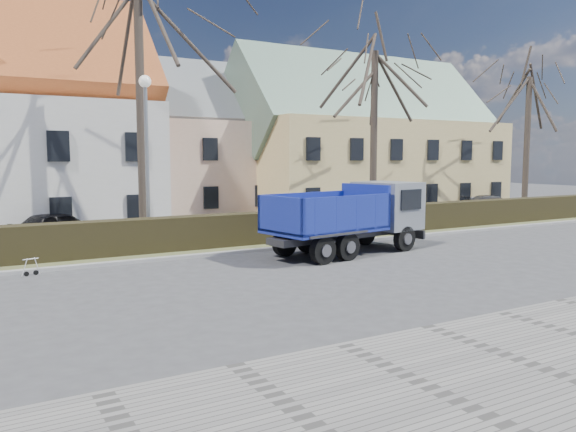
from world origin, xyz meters
TOP-DOWN VIEW (x-y plane):
  - ground at (0.00, 0.00)m, footprint 120.00×120.00m
  - sidewalk_near at (0.00, -8.50)m, footprint 80.00×5.00m
  - curb_far at (0.00, 4.60)m, footprint 80.00×0.30m
  - grass_strip at (0.00, 6.20)m, footprint 80.00×3.00m
  - hedge at (0.00, 6.00)m, footprint 60.00×0.90m
  - building_pink at (4.00, 20.00)m, footprint 10.80×8.80m
  - building_yellow at (16.00, 17.00)m, footprint 18.80×10.80m
  - tree_1 at (-2.00, 8.50)m, footprint 9.20×9.20m
  - tree_2 at (10.00, 8.50)m, footprint 8.00×8.00m
  - tree_3 at (22.00, 8.50)m, footprint 7.60×7.60m
  - dump_truck at (3.85, 2.51)m, footprint 7.20×3.66m
  - streetlight at (-2.22, 7.00)m, footprint 0.53×0.53m
  - cart_frame at (-6.90, 4.03)m, footprint 0.74×0.55m
  - parked_car_a at (-4.98, 10.86)m, footprint 4.31×3.00m
  - parked_car_b at (21.61, 10.57)m, footprint 4.35×2.87m

SIDE VIEW (x-z plane):
  - ground at x=0.00m, z-range 0.00..0.00m
  - sidewalk_near at x=0.00m, z-range 0.00..0.08m
  - grass_strip at x=0.00m, z-range 0.00..0.10m
  - curb_far at x=0.00m, z-range 0.00..0.12m
  - cart_frame at x=-6.90m, z-range 0.00..0.61m
  - parked_car_b at x=21.61m, z-range 0.00..1.17m
  - hedge at x=0.00m, z-range 0.00..1.30m
  - parked_car_a at x=-4.98m, z-range 0.00..1.36m
  - dump_truck at x=3.85m, z-range 0.00..2.75m
  - streetlight at x=-2.22m, z-range 0.00..6.83m
  - building_pink at x=4.00m, z-range 0.00..8.00m
  - building_yellow at x=16.00m, z-range 0.00..8.50m
  - tree_3 at x=22.00m, z-range 0.00..10.45m
  - tree_2 at x=10.00m, z-range 0.00..11.00m
  - tree_1 at x=-2.00m, z-range 0.00..12.65m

